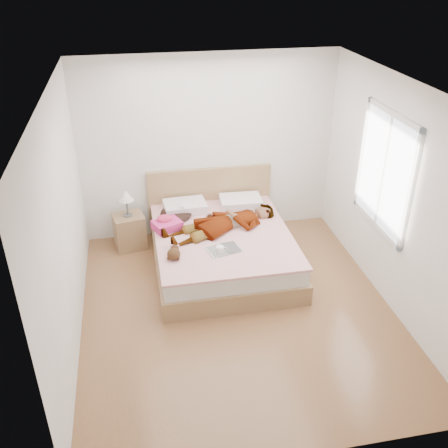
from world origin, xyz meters
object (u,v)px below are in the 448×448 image
at_px(magazine, 224,249).
at_px(coffee_mug, 220,250).
at_px(woman, 223,220).
at_px(nightstand, 129,229).
at_px(phone, 181,205).
at_px(bed, 221,245).
at_px(towel, 166,224).
at_px(plush_toy, 174,253).

height_order(magazine, coffee_mug, coffee_mug).
height_order(woman, nightstand, nightstand).
xyz_separation_m(phone, coffee_mug, (0.35, -1.03, -0.13)).
relative_size(woman, magazine, 3.58).
bearing_deg(bed, towel, 166.23).
xyz_separation_m(woman, nightstand, (-1.23, 0.59, -0.33)).
height_order(towel, coffee_mug, towel).
height_order(woman, phone, woman).
relative_size(phone, plush_toy, 0.36).
height_order(woman, magazine, woman).
distance_m(woman, bed, 0.35).
bearing_deg(plush_toy, bed, 39.44).
relative_size(bed, towel, 4.87).
distance_m(phone, plush_toy, 1.05).
xyz_separation_m(coffee_mug, nightstand, (-1.08, 1.22, -0.27)).
height_order(bed, plush_toy, bed).
bearing_deg(towel, nightstand, 135.82).
bearing_deg(magazine, nightstand, 134.79).
bearing_deg(bed, nightstand, 151.38).
bearing_deg(bed, phone, 135.13).
bearing_deg(phone, plush_toy, -120.97).
relative_size(woman, towel, 3.82).
xyz_separation_m(magazine, coffee_mug, (-0.06, -0.07, 0.04)).
bearing_deg(coffee_mug, nightstand, 131.53).
distance_m(phone, coffee_mug, 1.09).
relative_size(bed, coffee_mug, 16.29).
distance_m(woman, plush_toy, 0.95).
height_order(phone, nightstand, nightstand).
distance_m(bed, nightstand, 1.36).
xyz_separation_m(bed, towel, (-0.70, 0.17, 0.31)).
distance_m(plush_toy, nightstand, 1.35).
height_order(phone, bed, bed).
relative_size(phone, bed, 0.04).
height_order(coffee_mug, nightstand, nightstand).
bearing_deg(plush_toy, woman, 41.12).
bearing_deg(towel, bed, -13.77).
distance_m(woman, magazine, 0.58).
distance_m(phone, magazine, 1.06).
distance_m(woman, towel, 0.74).
bearing_deg(magazine, plush_toy, -174.23).
distance_m(woman, coffee_mug, 0.65).
relative_size(bed, magazine, 4.57).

